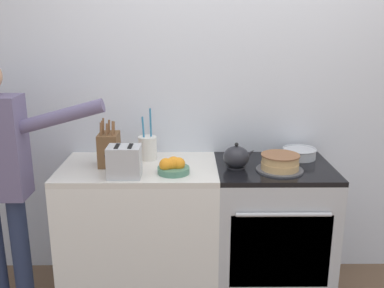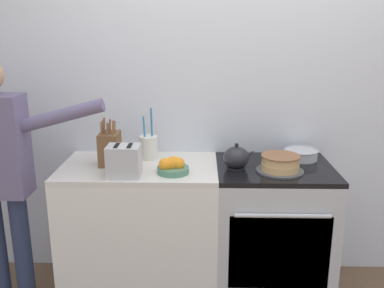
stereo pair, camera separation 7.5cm
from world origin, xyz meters
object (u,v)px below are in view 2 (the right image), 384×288
object	(u,v)px
stove_range	(271,231)
tea_kettle	(237,158)
utensil_crock	(149,147)
fruit_bowl	(171,166)
mixing_bowl	(301,154)
person_baker	(1,167)
knife_block	(110,148)
toaster	(124,161)
layer_cake	(280,164)

from	to	relation	value
stove_range	tea_kettle	size ratio (longest dim) A/B	4.51
utensil_crock	fruit_bowl	bearing A→B (deg)	-59.07
mixing_bowl	person_baker	world-z (taller)	person_baker
knife_block	fruit_bowl	bearing A→B (deg)	-21.97
person_baker	fruit_bowl	bearing A→B (deg)	12.31
fruit_bowl	toaster	xyz separation A→B (m)	(-0.27, -0.06, 0.05)
layer_cake	person_baker	size ratio (longest dim) A/B	0.18
layer_cake	knife_block	world-z (taller)	knife_block
stove_range	toaster	size ratio (longest dim) A/B	4.29
toaster	mixing_bowl	bearing A→B (deg)	17.48
stove_range	toaster	world-z (taller)	toaster
layer_cake	person_baker	world-z (taller)	person_baker
tea_kettle	utensil_crock	xyz separation A→B (m)	(-0.57, 0.18, 0.01)
knife_block	utensil_crock	size ratio (longest dim) A/B	0.86
layer_cake	utensil_crock	distance (m)	0.85
stove_range	utensil_crock	world-z (taller)	utensil_crock
utensil_crock	person_baker	world-z (taller)	person_baker
knife_block	fruit_bowl	xyz separation A→B (m)	(0.40, -0.16, -0.06)
tea_kettle	fruit_bowl	world-z (taller)	tea_kettle
toaster	person_baker	size ratio (longest dim) A/B	0.13
stove_range	fruit_bowl	distance (m)	0.81
stove_range	fruit_bowl	xyz separation A→B (m)	(-0.64, -0.14, 0.48)
utensil_crock	mixing_bowl	bearing A→B (deg)	0.44
stove_range	layer_cake	bearing A→B (deg)	-81.54
stove_range	layer_cake	size ratio (longest dim) A/B	3.11
tea_kettle	fruit_bowl	bearing A→B (deg)	-165.51
stove_range	tea_kettle	distance (m)	0.56
stove_range	fruit_bowl	world-z (taller)	fruit_bowl
knife_block	utensil_crock	world-z (taller)	utensil_crock
layer_cake	mixing_bowl	world-z (taller)	layer_cake
tea_kettle	fruit_bowl	distance (m)	0.41
person_baker	tea_kettle	bearing A→B (deg)	16.31
mixing_bowl	knife_block	world-z (taller)	knife_block
layer_cake	stove_range	bearing A→B (deg)	98.46
tea_kettle	person_baker	distance (m)	1.42
tea_kettle	mixing_bowl	size ratio (longest dim) A/B	0.88
layer_cake	utensil_crock	world-z (taller)	utensil_crock
layer_cake	mixing_bowl	bearing A→B (deg)	53.83
stove_range	tea_kettle	world-z (taller)	tea_kettle
layer_cake	toaster	xyz separation A→B (m)	(-0.92, -0.10, 0.04)
mixing_bowl	utensil_crock	xyz separation A→B (m)	(-1.00, -0.01, 0.04)
toaster	tea_kettle	bearing A→B (deg)	13.44
stove_range	mixing_bowl	xyz separation A→B (m)	(0.19, 0.15, 0.48)
mixing_bowl	fruit_bowl	world-z (taller)	fruit_bowl
person_baker	toaster	bearing A→B (deg)	8.13
tea_kettle	person_baker	xyz separation A→B (m)	(-1.42, -0.11, -0.03)
layer_cake	tea_kettle	distance (m)	0.26
knife_block	layer_cake	bearing A→B (deg)	-6.36
layer_cake	fruit_bowl	xyz separation A→B (m)	(-0.65, -0.04, -0.00)
stove_range	mixing_bowl	world-z (taller)	mixing_bowl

